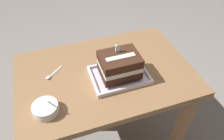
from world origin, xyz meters
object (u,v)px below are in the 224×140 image
at_px(foil_tray, 119,76).
at_px(serving_spoon_near_tray, 51,76).
at_px(birthday_cake, 119,65).
at_px(bowl_stack, 46,109).

xyz_separation_m(foil_tray, serving_spoon_near_tray, (-0.34, 0.12, -0.00)).
bearing_deg(serving_spoon_near_tray, birthday_cake, -19.15).
bearing_deg(foil_tray, birthday_cake, 90.00).
height_order(foil_tray, birthday_cake, birthday_cake).
bearing_deg(birthday_cake, bowl_stack, -164.74).
relative_size(foil_tray, birthday_cake, 1.51).
height_order(bowl_stack, serving_spoon_near_tray, bowl_stack).
xyz_separation_m(foil_tray, birthday_cake, (-0.00, 0.00, 0.08)).
relative_size(foil_tray, serving_spoon_near_tray, 2.88).
xyz_separation_m(bowl_stack, serving_spoon_near_tray, (0.04, 0.22, -0.02)).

